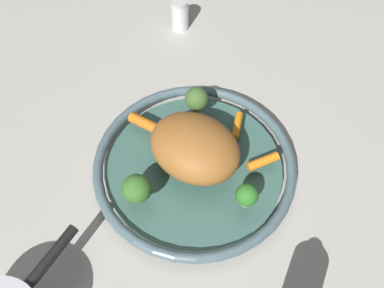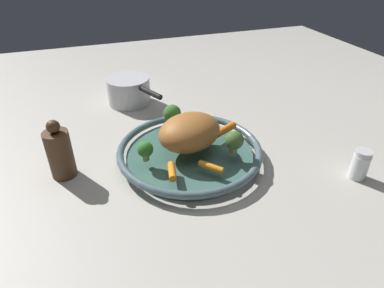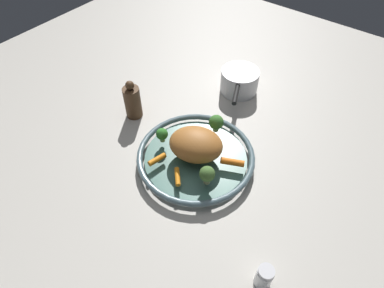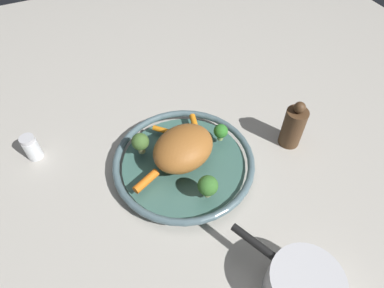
{
  "view_description": "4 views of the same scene",
  "coord_description": "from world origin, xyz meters",
  "px_view_note": "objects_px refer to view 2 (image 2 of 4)",
  "views": [
    {
      "loc": [
        -0.3,
        0.21,
        0.63
      ],
      "look_at": [
        0.01,
        -0.0,
        0.08
      ],
      "focal_mm": 37.73,
      "sensor_mm": 36.0,
      "label": 1
    },
    {
      "loc": [
        -0.22,
        -0.64,
        0.48
      ],
      "look_at": [
        0.0,
        -0.02,
        0.05
      ],
      "focal_mm": 31.08,
      "sensor_mm": 36.0,
      "label": 2
    },
    {
      "loc": [
        0.37,
        -0.5,
        0.78
      ],
      "look_at": [
        -0.02,
        0.0,
        0.06
      ],
      "focal_mm": 30.64,
      "sensor_mm": 36.0,
      "label": 3
    },
    {
      "loc": [
        0.19,
        0.46,
        0.68
      ],
      "look_at": [
        -0.03,
        -0.01,
        0.07
      ],
      "focal_mm": 30.97,
      "sensor_mm": 36.0,
      "label": 4
    }
  ],
  "objects_px": {
    "baby_carrot_right": "(211,167)",
    "pepper_mill": "(60,153)",
    "roast_chicken_piece": "(188,132)",
    "broccoli_floret_small": "(234,141)",
    "baby_carrot_back": "(172,171)",
    "saucepan": "(129,91)",
    "broccoli_floret_large": "(172,114)",
    "broccoli_floret_mid": "(145,150)",
    "serving_bowl": "(190,152)",
    "baby_carrot_center": "(225,129)",
    "salt_shaker": "(360,164)"
  },
  "relations": [
    {
      "from": "baby_carrot_right",
      "to": "pepper_mill",
      "type": "relative_size",
      "value": 0.39
    },
    {
      "from": "roast_chicken_piece",
      "to": "broccoli_floret_small",
      "type": "xyz_separation_m",
      "value": [
        0.09,
        -0.07,
        -0.0
      ]
    },
    {
      "from": "roast_chicken_piece",
      "to": "baby_carrot_back",
      "type": "relative_size",
      "value": 2.78
    },
    {
      "from": "roast_chicken_piece",
      "to": "baby_carrot_right",
      "type": "xyz_separation_m",
      "value": [
        0.02,
        -0.11,
        -0.03
      ]
    },
    {
      "from": "roast_chicken_piece",
      "to": "pepper_mill",
      "type": "xyz_separation_m",
      "value": [
        -0.29,
        0.03,
        -0.02
      ]
    },
    {
      "from": "saucepan",
      "to": "broccoli_floret_large",
      "type": "bearing_deg",
      "value": -74.41
    },
    {
      "from": "broccoli_floret_mid",
      "to": "pepper_mill",
      "type": "xyz_separation_m",
      "value": [
        -0.18,
        0.06,
        -0.0
      ]
    },
    {
      "from": "roast_chicken_piece",
      "to": "saucepan",
      "type": "relative_size",
      "value": 0.71
    },
    {
      "from": "pepper_mill",
      "to": "roast_chicken_piece",
      "type": "bearing_deg",
      "value": -6.87
    },
    {
      "from": "baby_carrot_right",
      "to": "broccoli_floret_small",
      "type": "height_order",
      "value": "broccoli_floret_small"
    },
    {
      "from": "roast_chicken_piece",
      "to": "baby_carrot_right",
      "type": "bearing_deg",
      "value": -80.99
    },
    {
      "from": "serving_bowl",
      "to": "baby_carrot_center",
      "type": "distance_m",
      "value": 0.12
    },
    {
      "from": "baby_carrot_right",
      "to": "broccoli_floret_large",
      "type": "height_order",
      "value": "broccoli_floret_large"
    },
    {
      "from": "serving_bowl",
      "to": "baby_carrot_back",
      "type": "xyz_separation_m",
      "value": [
        -0.07,
        -0.09,
        0.03
      ]
    },
    {
      "from": "serving_bowl",
      "to": "broccoli_floret_large",
      "type": "height_order",
      "value": "broccoli_floret_large"
    },
    {
      "from": "broccoli_floret_mid",
      "to": "pepper_mill",
      "type": "distance_m",
      "value": 0.19
    },
    {
      "from": "baby_carrot_back",
      "to": "broccoli_floret_mid",
      "type": "xyz_separation_m",
      "value": [
        -0.04,
        0.07,
        0.02
      ]
    },
    {
      "from": "serving_bowl",
      "to": "baby_carrot_center",
      "type": "relative_size",
      "value": 5.18
    },
    {
      "from": "baby_carrot_back",
      "to": "pepper_mill",
      "type": "distance_m",
      "value": 0.26
    },
    {
      "from": "baby_carrot_right",
      "to": "salt_shaker",
      "type": "height_order",
      "value": "salt_shaker"
    },
    {
      "from": "broccoli_floret_large",
      "to": "serving_bowl",
      "type": "bearing_deg",
      "value": -85.83
    },
    {
      "from": "broccoli_floret_large",
      "to": "baby_carrot_right",
      "type": "bearing_deg",
      "value": -84.21
    },
    {
      "from": "baby_carrot_center",
      "to": "salt_shaker",
      "type": "height_order",
      "value": "salt_shaker"
    },
    {
      "from": "serving_bowl",
      "to": "salt_shaker",
      "type": "relative_size",
      "value": 4.87
    },
    {
      "from": "serving_bowl",
      "to": "salt_shaker",
      "type": "height_order",
      "value": "salt_shaker"
    },
    {
      "from": "serving_bowl",
      "to": "baby_carrot_back",
      "type": "distance_m",
      "value": 0.12
    },
    {
      "from": "pepper_mill",
      "to": "saucepan",
      "type": "height_order",
      "value": "pepper_mill"
    },
    {
      "from": "roast_chicken_piece",
      "to": "broccoli_floret_mid",
      "type": "xyz_separation_m",
      "value": [
        -0.11,
        -0.02,
        -0.01
      ]
    },
    {
      "from": "broccoli_floret_large",
      "to": "salt_shaker",
      "type": "relative_size",
      "value": 0.8
    },
    {
      "from": "broccoli_floret_large",
      "to": "pepper_mill",
      "type": "xyz_separation_m",
      "value": [
        -0.28,
        -0.08,
        -0.01
      ]
    },
    {
      "from": "broccoli_floret_large",
      "to": "salt_shaker",
      "type": "bearing_deg",
      "value": -41.83
    },
    {
      "from": "baby_carrot_back",
      "to": "pepper_mill",
      "type": "bearing_deg",
      "value": 149.82
    },
    {
      "from": "baby_carrot_center",
      "to": "pepper_mill",
      "type": "distance_m",
      "value": 0.4
    },
    {
      "from": "baby_carrot_center",
      "to": "salt_shaker",
      "type": "xyz_separation_m",
      "value": [
        0.23,
        -0.23,
        -0.01
      ]
    },
    {
      "from": "baby_carrot_right",
      "to": "broccoli_floret_large",
      "type": "bearing_deg",
      "value": 95.79
    },
    {
      "from": "baby_carrot_back",
      "to": "saucepan",
      "type": "relative_size",
      "value": 0.26
    },
    {
      "from": "roast_chicken_piece",
      "to": "salt_shaker",
      "type": "distance_m",
      "value": 0.4
    },
    {
      "from": "pepper_mill",
      "to": "baby_carrot_center",
      "type": "bearing_deg",
      "value": -0.95
    },
    {
      "from": "broccoli_floret_mid",
      "to": "saucepan",
      "type": "relative_size",
      "value": 0.22
    },
    {
      "from": "broccoli_floret_large",
      "to": "broccoli_floret_small",
      "type": "distance_m",
      "value": 0.2
    },
    {
      "from": "baby_carrot_back",
      "to": "saucepan",
      "type": "bearing_deg",
      "value": 91.02
    },
    {
      "from": "baby_carrot_center",
      "to": "broccoli_floret_small",
      "type": "height_order",
      "value": "broccoli_floret_small"
    },
    {
      "from": "baby_carrot_back",
      "to": "saucepan",
      "type": "distance_m",
      "value": 0.46
    },
    {
      "from": "baby_carrot_back",
      "to": "baby_carrot_right",
      "type": "xyz_separation_m",
      "value": [
        0.09,
        -0.01,
        -0.0
      ]
    },
    {
      "from": "salt_shaker",
      "to": "roast_chicken_piece",
      "type": "bearing_deg",
      "value": 149.95
    },
    {
      "from": "serving_bowl",
      "to": "pepper_mill",
      "type": "height_order",
      "value": "pepper_mill"
    },
    {
      "from": "salt_shaker",
      "to": "broccoli_floret_small",
      "type": "bearing_deg",
      "value": 152.63
    },
    {
      "from": "salt_shaker",
      "to": "broccoli_floret_large",
      "type": "bearing_deg",
      "value": 138.17
    },
    {
      "from": "baby_carrot_right",
      "to": "baby_carrot_back",
      "type": "bearing_deg",
      "value": 172.29
    },
    {
      "from": "baby_carrot_back",
      "to": "serving_bowl",
      "type": "bearing_deg",
      "value": 52.02
    }
  ]
}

